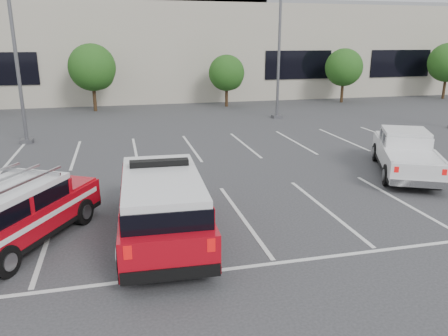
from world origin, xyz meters
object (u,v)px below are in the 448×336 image
at_px(light_pole_mid, 279,38).
at_px(fire_chief_suv, 162,209).
at_px(tree_mid_right, 228,74).
at_px(tree_right, 345,69).
at_px(tree_far_right, 448,64).
at_px(tree_mid_left, 94,69).
at_px(ladder_suv, 16,218).
at_px(convention_building, 152,44).
at_px(light_pole_left, 14,37).
at_px(white_pickup, 405,157).

height_order(light_pole_mid, fire_chief_suv, light_pole_mid).
relative_size(tree_mid_right, tree_right, 0.90).
xyz_separation_m(tree_far_right, fire_chief_suv, (-27.51, -22.87, -2.22)).
bearing_deg(tree_mid_left, ladder_suv, -92.95).
bearing_deg(tree_right, tree_mid_right, -180.00).
bearing_deg(tree_mid_right, tree_right, 0.00).
height_order(convention_building, light_pole_left, convention_building).
bearing_deg(fire_chief_suv, tree_right, 54.91).
bearing_deg(tree_right, ladder_suv, -133.38).
xyz_separation_m(white_pickup, ladder_suv, (-13.50, -3.19, 0.08)).
relative_size(tree_mid_left, light_pole_mid, 0.47).
bearing_deg(white_pickup, tree_right, 94.33).
relative_size(convention_building, light_pole_mid, 5.86).
bearing_deg(white_pickup, tree_far_right, 73.46).
xyz_separation_m(tree_right, tree_far_right, (10.00, 0.00, 0.27)).
height_order(tree_far_right, light_pole_left, light_pole_left).
xyz_separation_m(tree_right, light_pole_left, (-23.09, -10.05, 2.41)).
relative_size(tree_mid_left, ladder_suv, 0.97).
xyz_separation_m(tree_mid_right, light_pole_left, (-13.09, -10.05, 2.68)).
xyz_separation_m(tree_mid_left, fire_chief_suv, (2.49, -22.87, -2.22)).
bearing_deg(tree_mid_right, convention_building, 116.57).
distance_m(convention_building, ladder_suv, 33.05).
bearing_deg(convention_building, tree_far_right, -21.51).
bearing_deg(tree_mid_right, tree_far_right, 0.00).
bearing_deg(tree_far_right, convention_building, 158.49).
bearing_deg(tree_mid_left, convention_building, 62.60).
distance_m(tree_mid_left, light_pole_mid, 13.53).
distance_m(light_pole_mid, white_pickup, 13.92).
distance_m(tree_far_right, light_pole_left, 34.65).
xyz_separation_m(light_pole_left, ladder_suv, (1.94, -12.34, -4.44)).
xyz_separation_m(tree_mid_right, fire_chief_suv, (-7.51, -22.87, -1.68)).
distance_m(light_pole_left, light_pole_mid, 15.52).
distance_m(tree_far_right, white_pickup, 26.19).
bearing_deg(convention_building, white_pickup, -75.95).
distance_m(tree_far_right, ladder_suv, 38.43).
distance_m(convention_building, tree_right, 17.96).
distance_m(tree_mid_right, white_pickup, 19.43).
bearing_deg(light_pole_mid, white_pickup, -88.08).
bearing_deg(white_pickup, light_pole_mid, 117.98).
height_order(convention_building, tree_mid_right, convention_building).
bearing_deg(convention_building, light_pole_left, -112.39).
distance_m(tree_right, ladder_suv, 30.87).
bearing_deg(ladder_suv, tree_right, 75.80).
distance_m(tree_mid_right, tree_right, 10.00).
bearing_deg(tree_right, fire_chief_suv, -127.44).
xyz_separation_m(tree_mid_left, tree_far_right, (30.00, 0.00, 0.00)).
bearing_deg(convention_building, fire_chief_suv, -94.55).
distance_m(fire_chief_suv, white_pickup, 10.53).
bearing_deg(white_pickup, light_pole_left, 175.40).
distance_m(tree_mid_left, tree_mid_right, 10.01).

